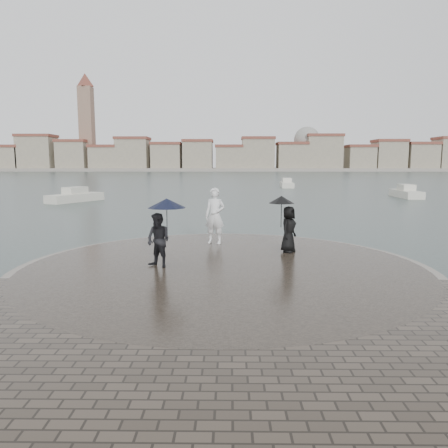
{
  "coord_description": "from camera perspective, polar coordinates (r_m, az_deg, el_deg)",
  "views": [
    {
      "loc": [
        0.18,
        -9.34,
        3.46
      ],
      "look_at": [
        0.0,
        4.8,
        1.45
      ],
      "focal_mm": 35.0,
      "sensor_mm": 36.0,
      "label": 1
    }
  ],
  "objects": [
    {
      "name": "ground",
      "position": [
        9.96,
        -0.36,
        -12.23
      ],
      "size": [
        400.0,
        400.0,
        0.0
      ],
      "primitive_type": "plane",
      "color": "#2B3835",
      "rests_on": "ground"
    },
    {
      "name": "statue",
      "position": [
        16.63,
        -1.2,
        1.08
      ],
      "size": [
        0.9,
        0.72,
        2.14
      ],
      "primitive_type": "imported",
      "rotation": [
        0.0,
        0.0,
        -0.3
      ],
      "color": "white",
      "rests_on": "quay_tip"
    },
    {
      "name": "quay_tip",
      "position": [
        13.25,
        -0.07,
        -6.24
      ],
      "size": [
        11.9,
        11.9,
        0.36
      ],
      "primitive_type": "cylinder",
      "color": "#2D261E",
      "rests_on": "ground"
    },
    {
      "name": "visitor_left",
      "position": [
        13.01,
        -8.22,
        -0.57
      ],
      "size": [
        1.32,
        1.14,
        2.04
      ],
      "color": "black",
      "rests_on": "quay_tip"
    },
    {
      "name": "boats",
      "position": [
        47.68,
        5.48,
        4.34
      ],
      "size": [
        33.95,
        28.0,
        1.5
      ],
      "color": "beige",
      "rests_on": "ground"
    },
    {
      "name": "kerb_ring",
      "position": [
        13.25,
        -0.07,
        -6.32
      ],
      "size": [
        12.5,
        12.5,
        0.32
      ],
      "primitive_type": "cylinder",
      "color": "gray",
      "rests_on": "ground"
    },
    {
      "name": "far_skyline",
      "position": [
        170.18,
        -1.47,
        8.8
      ],
      "size": [
        260.0,
        20.0,
        37.0
      ],
      "color": "gray",
      "rests_on": "ground"
    },
    {
      "name": "visitor_right",
      "position": [
        15.22,
        8.2,
        0.29
      ],
      "size": [
        1.12,
        1.02,
        1.95
      ],
      "color": "black",
      "rests_on": "quay_tip"
    }
  ]
}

